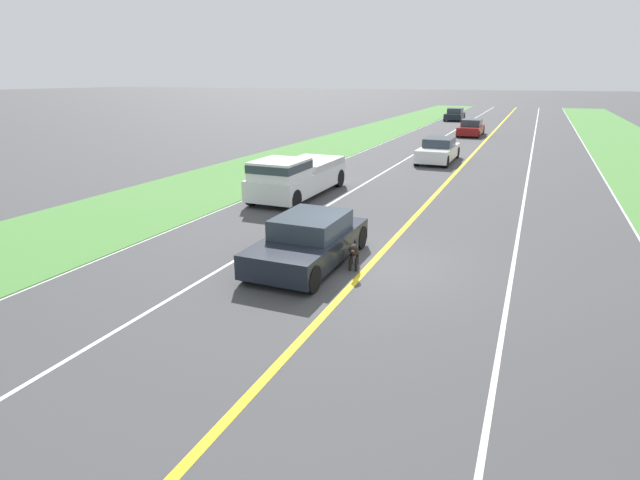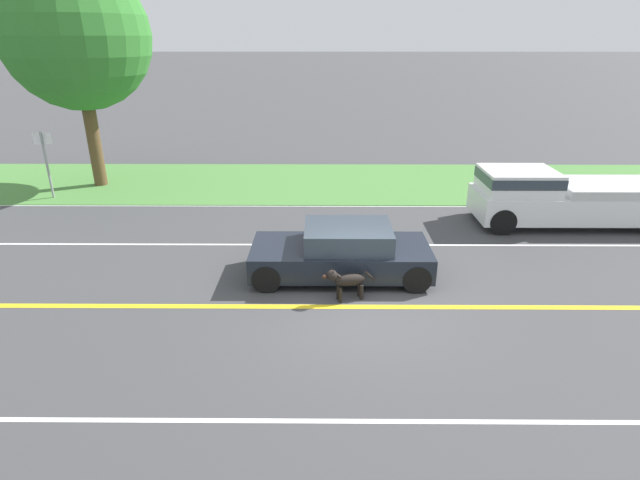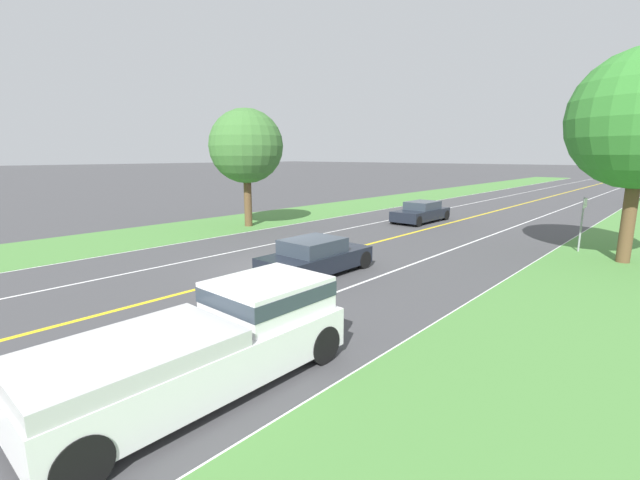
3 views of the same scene
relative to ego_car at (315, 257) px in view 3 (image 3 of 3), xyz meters
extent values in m
plane|color=#424244|center=(-1.57, -0.40, -0.61)|extent=(400.00, 400.00, 0.00)
cube|color=yellow|center=(-1.57, -0.40, -0.61)|extent=(0.18, 160.00, 0.01)
cube|color=white|center=(5.43, -0.40, -0.61)|extent=(0.14, 160.00, 0.01)
cube|color=white|center=(-8.57, -0.40, -0.61)|extent=(0.14, 160.00, 0.01)
cube|color=white|center=(1.93, -0.40, -0.61)|extent=(0.10, 160.00, 0.01)
cube|color=white|center=(-5.07, -0.40, -0.61)|extent=(0.10, 160.00, 0.01)
cube|color=#4C843D|center=(8.43, -0.40, -0.60)|extent=(6.00, 160.00, 0.03)
cube|color=#4C843D|center=(-11.57, -0.40, -0.60)|extent=(6.00, 160.00, 0.03)
cube|color=black|center=(0.00, 0.04, -0.12)|extent=(1.89, 4.30, 0.61)
cube|color=#2D3842|center=(0.00, -0.13, 0.43)|extent=(1.63, 2.07, 0.50)
cylinder|color=black|center=(0.86, 1.76, -0.28)|extent=(0.22, 0.66, 0.66)
cylinder|color=black|center=(0.86, -1.68, -0.28)|extent=(0.22, 0.66, 0.66)
cylinder|color=black|center=(-0.86, 1.76, -0.28)|extent=(0.22, 0.66, 0.66)
cylinder|color=black|center=(-0.86, -1.68, -0.28)|extent=(0.22, 0.66, 0.66)
ellipsoid|color=black|center=(-1.22, -0.14, -0.13)|extent=(0.41, 0.74, 0.26)
cylinder|color=black|center=(-1.21, 0.12, -0.44)|extent=(0.08, 0.08, 0.35)
cylinder|color=black|center=(-1.07, -0.35, -0.44)|extent=(0.08, 0.08, 0.35)
cylinder|color=black|center=(-1.36, 0.08, -0.44)|extent=(0.08, 0.08, 0.35)
cylinder|color=black|center=(-1.22, -0.40, -0.44)|extent=(0.08, 0.08, 0.35)
cylinder|color=black|center=(-1.30, 0.15, -0.03)|extent=(0.20, 0.23, 0.19)
sphere|color=black|center=(-1.33, 0.27, 0.04)|extent=(0.30, 0.30, 0.24)
ellipsoid|color=#331E14|center=(-1.38, 0.43, 0.02)|extent=(0.14, 0.14, 0.09)
cone|color=black|center=(-1.27, 0.28, 0.13)|extent=(0.10, 0.10, 0.11)
cone|color=black|center=(-1.40, 0.24, 0.13)|extent=(0.10, 0.10, 0.11)
cylinder|color=black|center=(-1.09, -0.59, -0.09)|extent=(0.13, 0.27, 0.26)
cube|color=silver|center=(3.72, -7.15, 0.03)|extent=(2.04, 5.71, 0.81)
cube|color=silver|center=(3.72, -5.50, 0.77)|extent=(1.79, 2.16, 0.69)
cube|color=#2D3842|center=(3.72, -5.50, 0.88)|extent=(1.81, 2.18, 0.30)
cube|color=beige|center=(3.72, -8.35, 0.57)|extent=(2.00, 3.24, 0.28)
cylinder|color=black|center=(4.65, -4.85, -0.22)|extent=(0.22, 0.79, 0.79)
cylinder|color=black|center=(4.65, -9.46, -0.22)|extent=(0.22, 0.79, 0.79)
cylinder|color=black|center=(2.79, -4.85, -0.22)|extent=(0.22, 0.79, 0.79)
cylinder|color=black|center=(2.79, -9.46, -0.22)|extent=(0.22, 0.79, 0.79)
cube|color=black|center=(-3.19, 13.44, -0.12)|extent=(1.84, 4.49, 0.62)
cube|color=#2D3842|center=(-3.19, 13.62, 0.44)|extent=(1.58, 2.16, 0.50)
cylinder|color=black|center=(-4.02, 11.62, -0.29)|extent=(0.22, 0.65, 0.65)
cylinder|color=black|center=(-4.02, 15.26, -0.29)|extent=(0.22, 0.65, 0.65)
cylinder|color=black|center=(-2.36, 11.62, -0.29)|extent=(0.22, 0.65, 0.65)
cylinder|color=black|center=(-2.36, 15.26, -0.29)|extent=(0.22, 0.65, 0.65)
cylinder|color=brown|center=(8.02, 9.28, 1.29)|extent=(0.49, 0.49, 3.81)
cylinder|color=brown|center=(-9.98, 5.00, 1.05)|extent=(0.45, 0.45, 3.32)
sphere|color=#3D7033|center=(-9.98, 5.00, 4.09)|extent=(4.26, 4.26, 4.26)
cylinder|color=gray|center=(6.27, 10.31, 0.59)|extent=(0.08, 0.08, 2.41)
cube|color=white|center=(6.33, 10.31, 1.55)|extent=(0.03, 0.64, 0.40)
camera|label=1|loc=(-5.21, 11.46, 4.14)|focal=28.00mm
camera|label=2|loc=(-11.10, 0.46, 4.86)|focal=28.00mm
camera|label=3|loc=(10.03, -10.96, 3.58)|focal=24.00mm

